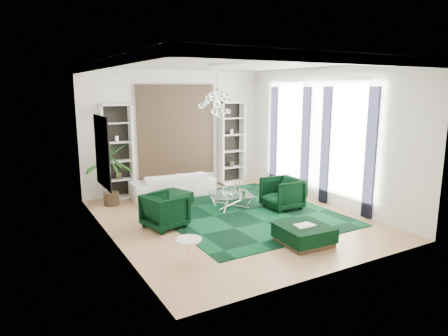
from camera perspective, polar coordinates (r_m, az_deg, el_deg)
floor at (r=10.18m, az=1.13°, el=-7.23°), size 6.00×7.00×0.02m
ceiling at (r=9.67m, az=1.22°, el=14.77°), size 6.00×7.00×0.02m
wall_back at (r=12.86m, az=-6.89°, el=5.30°), size 6.00×0.02×3.80m
wall_front at (r=7.00m, az=16.04°, el=-0.03°), size 6.00×0.02×3.80m
wall_left at (r=8.61m, az=-16.31°, el=2.00°), size 0.02×7.00×3.80m
wall_right at (r=11.56m, az=14.13°, el=4.38°), size 0.02×7.00×3.80m
crown_molding at (r=9.66m, az=1.22°, el=14.12°), size 6.00×7.00×0.18m
ceiling_medallion at (r=9.93m, az=0.30°, el=14.45°), size 0.90×0.90×0.05m
tapestry at (r=12.82m, az=-6.80°, el=5.28°), size 2.50×0.06×2.80m
shelving_left at (r=12.12m, az=-14.99°, el=2.25°), size 0.90×0.38×2.80m
shelving_right at (r=13.62m, az=1.09°, el=3.59°), size 0.90×0.38×2.80m
painting at (r=9.21m, az=-16.93°, el=2.23°), size 0.04×1.30×1.60m
window_near at (r=10.92m, az=17.31°, el=3.82°), size 0.03×1.10×2.90m
curtain_near_a at (r=10.42m, az=20.22°, el=1.91°), size 0.07×0.30×3.25m
curtain_near_b at (r=11.47m, az=14.29°, el=3.06°), size 0.07×0.30×3.25m
window_far at (r=12.67m, az=9.38°, el=5.14°), size 0.03×1.10×2.90m
curtain_far_a at (r=12.08m, az=11.53°, el=3.58°), size 0.07×0.30×3.25m
curtain_far_b at (r=13.29m, az=7.11°, el=4.40°), size 0.07×0.30×3.25m
rug at (r=10.70m, az=2.68°, el=-6.20°), size 4.20×5.00×0.02m
sofa at (r=12.21m, az=-7.33°, el=-2.35°), size 2.53×1.08×0.73m
armchair_left at (r=9.50m, az=-8.45°, el=-6.06°), size 1.10×1.08×0.82m
armchair_right at (r=10.95m, az=8.30°, el=-3.61°), size 0.96×0.94×0.86m
coffee_table at (r=11.02m, az=0.98°, el=-4.68°), size 1.39×1.39×0.39m
ottoman_side at (r=11.18m, az=-7.60°, el=-4.49°), size 1.18×1.18×0.40m
ottoman_front at (r=8.68m, az=11.36°, el=-9.32°), size 1.05×1.05×0.40m
book at (r=8.60m, az=11.42°, el=-7.98°), size 0.42×0.28×0.03m
side_table at (r=7.62m, az=-5.04°, el=-11.82°), size 0.50×0.50×0.48m
palm at (r=11.45m, az=-16.04°, el=0.33°), size 1.66×1.66×2.27m
chandelier at (r=9.82m, az=-1.04°, el=9.11°), size 1.03×1.03×0.73m
table_plant at (r=10.89m, az=2.89°, el=-3.22°), size 0.14×0.12×0.22m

